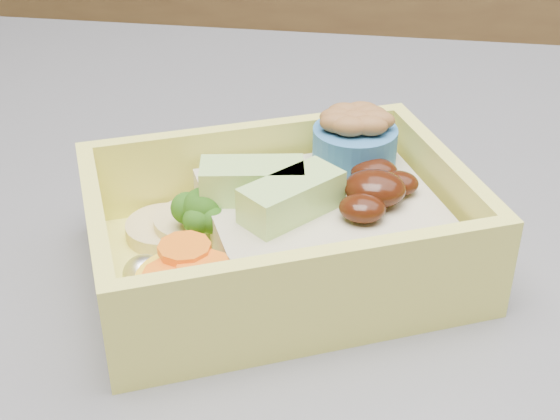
# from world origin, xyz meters

# --- Properties ---
(bento_box) EXTENTS (0.21, 0.19, 0.07)m
(bento_box) POSITION_xyz_m (0.19, -0.03, 0.94)
(bento_box) COLOR #F6F265
(bento_box) RESTS_ON island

